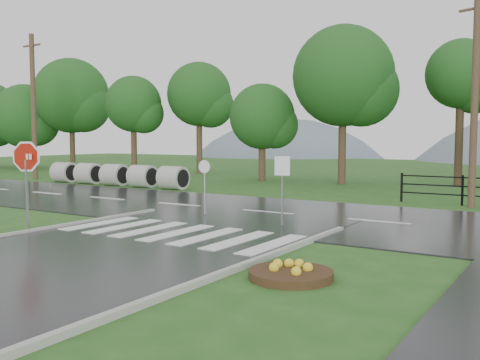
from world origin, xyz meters
The scene contains 11 objects.
ground centered at (0.00, 0.00, 0.00)m, with size 120.00×120.00×0.00m, color #25521B.
main_road centered at (0.00, 10.00, 0.00)m, with size 90.00×8.00×0.04m, color black.
crosswalk centered at (0.00, 5.00, 0.06)m, with size 6.50×2.80×0.02m.
treeline centered at (1.00, 24.00, 0.00)m, with size 83.20×5.20×10.00m.
culvert_pipes centered at (-12.65, 15.00, 0.60)m, with size 9.70×1.20×1.20m.
stop_sign centered at (-4.17, 3.32, 1.89)m, with size 1.15×0.42×2.72m.
flower_bed centered at (4.73, 2.58, 0.12)m, with size 1.60×1.60×0.32m.
reg_sign_small centered at (1.80, 7.70, 1.50)m, with size 0.46×0.12×2.11m.
reg_sign_round centered at (-1.54, 8.36, 1.23)m, with size 0.44×0.08×1.90m.
utility_pole_west centered at (-20.29, 15.50, 4.67)m, with size 1.63×0.31×9.19m.
utility_pole_east centered at (5.79, 15.50, 4.11)m, with size 1.40×0.52×8.08m.
Camera 1 is at (9.24, -6.27, 2.64)m, focal length 40.00 mm.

